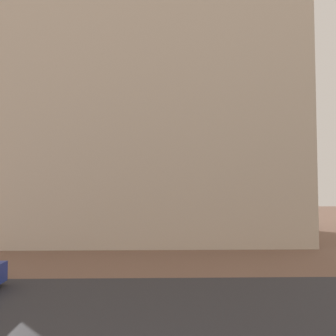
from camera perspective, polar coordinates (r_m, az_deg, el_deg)
The scene contains 3 objects.
ground_plane at distance 15.76m, azimuth 1.42°, elevation -17.64°, with size 120.00×120.00×0.00m, color brown.
street_asphalt_strip at distance 13.53m, azimuth 1.94°, elevation -20.11°, with size 120.00×6.60×0.00m, color #2D2D33.
landmark_building at distance 31.46m, azimuth -5.29°, elevation 11.32°, with size 24.92×14.81×37.09m.
Camera 1 is at (-0.75, -5.23, 3.98)m, focal length 39.01 mm.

